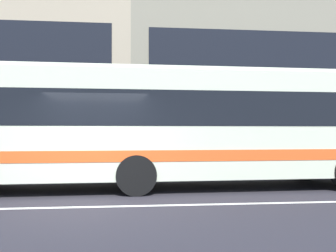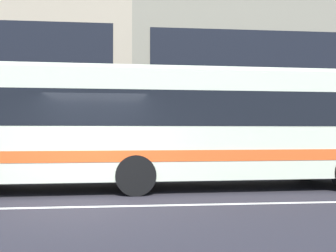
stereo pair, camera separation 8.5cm
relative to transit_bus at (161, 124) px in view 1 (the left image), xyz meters
name	(u,v)px [view 1 (the left image)]	position (x,y,z in m)	size (l,w,h in m)	color
ground_plane	(91,207)	(-1.67, -2.47, -1.79)	(160.00, 160.00, 0.00)	#2B2930
lane_centre_line	(91,207)	(-1.67, -2.47, -1.79)	(60.00, 0.16, 0.01)	silver
apartment_block_right	(301,80)	(10.46, 13.24, 3.22)	(22.46, 9.93, 10.02)	gray
transit_bus	(161,124)	(0.00, 0.00, 0.00)	(11.92, 2.90, 3.25)	beige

